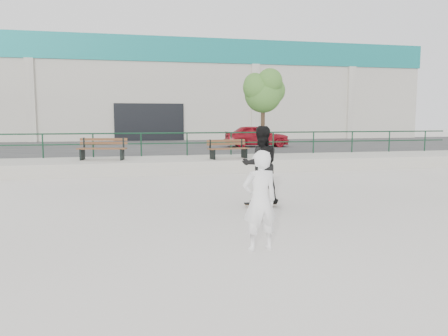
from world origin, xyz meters
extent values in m
plane|color=#B2ADA2|center=(0.00, 0.00, 0.00)|extent=(120.00, 120.00, 0.00)
cube|color=#B1AFA2|center=(0.00, 9.50, 0.25)|extent=(30.00, 3.00, 0.50)
cube|color=#313131|center=(0.00, 18.00, 0.25)|extent=(60.00, 14.00, 0.50)
cylinder|color=#143824|center=(0.00, 10.80, 1.50)|extent=(28.00, 0.06, 0.06)
cylinder|color=#143824|center=(0.00, 10.80, 1.05)|extent=(28.00, 0.05, 0.05)
cylinder|color=#143824|center=(-5.00, 10.80, 1.00)|extent=(0.06, 0.06, 1.00)
cylinder|color=#143824|center=(-3.00, 10.80, 1.00)|extent=(0.06, 0.06, 1.00)
cylinder|color=#143824|center=(-1.00, 10.80, 1.00)|extent=(0.06, 0.06, 1.00)
cylinder|color=#143824|center=(1.00, 10.80, 1.00)|extent=(0.06, 0.06, 1.00)
cylinder|color=#143824|center=(3.00, 10.80, 1.00)|extent=(0.06, 0.06, 1.00)
cylinder|color=#143824|center=(5.00, 10.80, 1.00)|extent=(0.06, 0.06, 1.00)
cylinder|color=#143824|center=(7.00, 10.80, 1.00)|extent=(0.06, 0.06, 1.00)
cylinder|color=#143824|center=(9.00, 10.80, 1.00)|extent=(0.06, 0.06, 1.00)
cylinder|color=#143824|center=(11.00, 10.80, 1.00)|extent=(0.06, 0.06, 1.00)
cylinder|color=#143824|center=(13.00, 10.80, 1.00)|extent=(0.06, 0.06, 1.00)
cube|color=beige|center=(0.00, 32.00, 4.00)|extent=(44.00, 16.00, 8.00)
cube|color=#187B7A|center=(0.00, 32.00, 7.10)|extent=(44.20, 16.20, 1.80)
cube|color=black|center=(0.00, 23.95, 1.60)|extent=(5.00, 0.15, 3.20)
cube|color=beige|center=(-8.00, 23.90, 3.10)|extent=(0.60, 0.25, 6.20)
cube|color=beige|center=(8.00, 23.90, 3.10)|extent=(0.60, 0.25, 6.20)
cube|color=beige|center=(16.00, 23.90, 3.10)|extent=(0.60, 0.25, 6.20)
cube|color=#52381C|center=(-2.60, 9.30, 0.95)|extent=(1.88, 0.52, 0.04)
cube|color=#52381C|center=(-2.56, 9.48, 0.95)|extent=(1.88, 0.52, 0.04)
cube|color=#52381C|center=(-2.52, 9.67, 0.95)|extent=(1.88, 0.52, 0.04)
cube|color=#52381C|center=(-2.51, 9.75, 1.15)|extent=(1.87, 0.44, 0.11)
cube|color=#52381C|center=(-2.51, 9.75, 1.30)|extent=(1.87, 0.44, 0.11)
cube|color=black|center=(-3.34, 9.65, 0.72)|extent=(0.17, 0.53, 0.44)
cube|color=black|center=(-3.28, 9.91, 1.15)|extent=(0.07, 0.06, 0.44)
cube|color=black|center=(-1.79, 9.32, 0.72)|extent=(0.17, 0.53, 0.44)
cube|color=black|center=(-1.73, 9.58, 1.15)|extent=(0.07, 0.06, 0.44)
cube|color=#52381C|center=(2.49, 8.78, 0.91)|extent=(1.71, 0.47, 0.04)
cube|color=#52381C|center=(2.46, 8.94, 0.91)|extent=(1.71, 0.47, 0.04)
cube|color=#52381C|center=(2.42, 9.11, 0.91)|extent=(1.71, 0.47, 0.04)
cube|color=#52381C|center=(2.41, 9.19, 1.09)|extent=(1.69, 0.40, 0.10)
cube|color=#52381C|center=(2.41, 9.19, 1.23)|extent=(1.69, 0.40, 0.10)
cube|color=black|center=(1.76, 8.79, 0.70)|extent=(0.16, 0.48, 0.40)
cube|color=black|center=(1.71, 9.04, 1.09)|extent=(0.07, 0.06, 0.40)
cube|color=black|center=(3.16, 9.09, 0.70)|extent=(0.16, 0.48, 0.40)
cube|color=black|center=(3.11, 9.34, 1.09)|extent=(0.07, 0.06, 0.40)
cylinder|color=#513928|center=(4.91, 12.11, 1.70)|extent=(0.20, 0.20, 2.40)
sphere|color=#3C6F28|center=(4.91, 12.11, 3.30)|extent=(1.80, 1.80, 1.80)
sphere|color=#3C6F28|center=(5.41, 12.41, 3.50)|extent=(1.40, 1.40, 1.40)
sphere|color=#3C6F28|center=(4.51, 11.91, 3.60)|extent=(1.30, 1.30, 1.30)
sphere|color=#3C6F28|center=(5.11, 11.71, 3.90)|extent=(1.20, 1.20, 1.20)
sphere|color=#3C6F28|center=(4.61, 12.51, 3.80)|extent=(1.10, 1.10, 1.10)
imported|color=maroon|center=(5.69, 15.74, 1.13)|extent=(3.80, 1.78, 1.26)
cube|color=black|center=(1.58, 1.68, 0.09)|extent=(0.79, 0.26, 0.02)
cube|color=brown|center=(1.58, 1.68, 0.07)|extent=(0.79, 0.26, 0.01)
cube|color=gray|center=(1.32, 1.71, 0.04)|extent=(0.07, 0.16, 0.03)
cube|color=gray|center=(1.84, 1.66, 0.04)|extent=(0.07, 0.16, 0.03)
cylinder|color=#F3E4CA|center=(1.31, 1.61, 0.03)|extent=(0.06, 0.03, 0.06)
cylinder|color=#F3E4CA|center=(1.33, 1.80, 0.03)|extent=(0.06, 0.03, 0.06)
cylinder|color=#F3E4CA|center=(1.83, 1.57, 0.03)|extent=(0.06, 0.03, 0.06)
cylinder|color=#F3E4CA|center=(1.85, 1.76, 0.03)|extent=(0.06, 0.03, 0.06)
imported|color=black|center=(1.58, 1.68, 1.03)|extent=(0.97, 0.79, 1.88)
imported|color=white|center=(0.52, -1.69, 0.83)|extent=(0.64, 0.46, 1.65)
camera|label=1|loc=(-1.55, -8.39, 2.17)|focal=35.00mm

